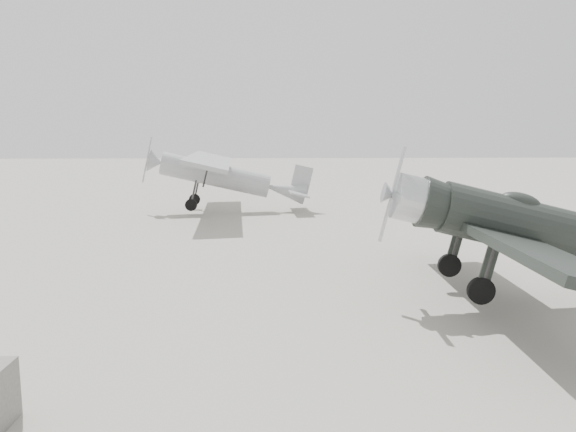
# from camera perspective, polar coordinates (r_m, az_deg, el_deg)

# --- Properties ---
(ground) EXTENTS (160.00, 160.00, 0.00)m
(ground) POSITION_cam_1_polar(r_m,az_deg,el_deg) (15.40, 6.30, -7.24)
(ground) COLOR gray
(ground) RESTS_ON ground
(lowwing_monoplane) EXTENTS (7.76, 10.79, 3.49)m
(lowwing_monoplane) POSITION_cam_1_polar(r_m,az_deg,el_deg) (14.69, 23.83, -1.29)
(lowwing_monoplane) COLOR black
(lowwing_monoplane) RESTS_ON ground
(highwing_monoplane) EXTENTS (8.62, 12.12, 3.45)m
(highwing_monoplane) POSITION_cam_1_polar(r_m,az_deg,el_deg) (29.78, -6.68, 4.53)
(highwing_monoplane) COLOR gray
(highwing_monoplane) RESTS_ON ground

